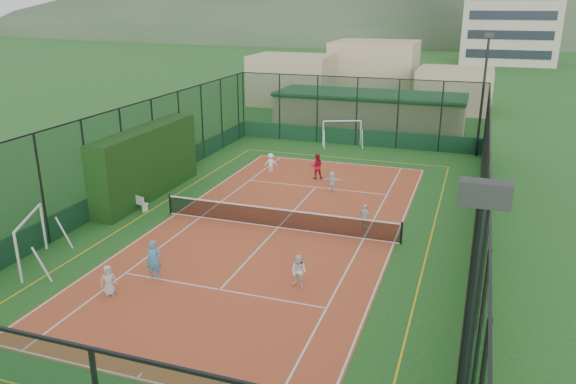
{
  "coord_description": "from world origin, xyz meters",
  "views": [
    {
      "loc": [
        8.42,
        -23.18,
        10.23
      ],
      "look_at": [
        -0.11,
        1.79,
        1.2
      ],
      "focal_mm": 35.0,
      "sensor_mm": 36.0,
      "label": 1
    }
  ],
  "objects_px": {
    "white_bench": "(136,201)",
    "child_far_left": "(271,163)",
    "futsal_goal_near": "(32,241)",
    "futsal_goal_far": "(342,133)",
    "floodlight_ne": "(482,97)",
    "child_near_right": "(299,271)",
    "clubhouse": "(369,112)",
    "child_far_right": "(365,217)",
    "coach": "(317,166)",
    "child_far_back": "(332,181)",
    "child_near_left": "(108,280)",
    "child_near_mid": "(154,260)"
  },
  "relations": [
    {
      "from": "floodlight_ne",
      "to": "white_bench",
      "type": "distance_m",
      "value": 23.61
    },
    {
      "from": "clubhouse",
      "to": "child_far_back",
      "type": "height_order",
      "value": "clubhouse"
    },
    {
      "from": "futsal_goal_near",
      "to": "coach",
      "type": "height_order",
      "value": "futsal_goal_near"
    },
    {
      "from": "floodlight_ne",
      "to": "child_far_back",
      "type": "distance_m",
      "value": 13.43
    },
    {
      "from": "floodlight_ne",
      "to": "child_near_right",
      "type": "relative_size",
      "value": 6.37
    },
    {
      "from": "white_bench",
      "to": "child_far_left",
      "type": "height_order",
      "value": "child_far_left"
    },
    {
      "from": "clubhouse",
      "to": "child_near_left",
      "type": "relative_size",
      "value": 12.97
    },
    {
      "from": "child_near_right",
      "to": "floodlight_ne",
      "type": "bearing_deg",
      "value": 86.77
    },
    {
      "from": "clubhouse",
      "to": "coach",
      "type": "distance_m",
      "value": 13.96
    },
    {
      "from": "floodlight_ne",
      "to": "child_far_back",
      "type": "height_order",
      "value": "floodlight_ne"
    },
    {
      "from": "white_bench",
      "to": "child_far_left",
      "type": "bearing_deg",
      "value": 80.69
    },
    {
      "from": "futsal_goal_far",
      "to": "clubhouse",
      "type": "bearing_deg",
      "value": 58.55
    },
    {
      "from": "futsal_goal_far",
      "to": "coach",
      "type": "height_order",
      "value": "futsal_goal_far"
    },
    {
      "from": "white_bench",
      "to": "child_far_back",
      "type": "xyz_separation_m",
      "value": [
        8.85,
        6.06,
        0.16
      ]
    },
    {
      "from": "child_near_mid",
      "to": "child_far_back",
      "type": "xyz_separation_m",
      "value": [
        3.8,
        12.47,
        -0.21
      ]
    },
    {
      "from": "child_near_left",
      "to": "child_far_right",
      "type": "relative_size",
      "value": 0.98
    },
    {
      "from": "floodlight_ne",
      "to": "clubhouse",
      "type": "xyz_separation_m",
      "value": [
        -8.6,
        5.4,
        -2.55
      ]
    },
    {
      "from": "child_near_right",
      "to": "futsal_goal_near",
      "type": "bearing_deg",
      "value": -159.37
    },
    {
      "from": "futsal_goal_near",
      "to": "child_far_right",
      "type": "bearing_deg",
      "value": -80.58
    },
    {
      "from": "child_near_right",
      "to": "coach",
      "type": "height_order",
      "value": "coach"
    },
    {
      "from": "child_near_left",
      "to": "coach",
      "type": "xyz_separation_m",
      "value": [
        3.23,
        16.11,
        0.18
      ]
    },
    {
      "from": "child_near_left",
      "to": "clubhouse",
      "type": "bearing_deg",
      "value": 42.45
    },
    {
      "from": "child_far_left",
      "to": "floodlight_ne",
      "type": "bearing_deg",
      "value": -163.05
    },
    {
      "from": "futsal_goal_near",
      "to": "futsal_goal_far",
      "type": "distance_m",
      "value": 24.48
    },
    {
      "from": "child_near_mid",
      "to": "child_near_right",
      "type": "distance_m",
      "value": 5.6
    },
    {
      "from": "clubhouse",
      "to": "white_bench",
      "type": "bearing_deg",
      "value": -109.54
    },
    {
      "from": "futsal_goal_near",
      "to": "child_far_left",
      "type": "height_order",
      "value": "futsal_goal_near"
    },
    {
      "from": "floodlight_ne",
      "to": "child_near_right",
      "type": "bearing_deg",
      "value": -105.06
    },
    {
      "from": "child_near_right",
      "to": "child_far_left",
      "type": "height_order",
      "value": "child_near_right"
    },
    {
      "from": "child_far_right",
      "to": "child_near_right",
      "type": "bearing_deg",
      "value": 110.66
    },
    {
      "from": "floodlight_ne",
      "to": "child_far_left",
      "type": "bearing_deg",
      "value": -145.97
    },
    {
      "from": "child_near_mid",
      "to": "futsal_goal_near",
      "type": "bearing_deg",
      "value": 159.2
    },
    {
      "from": "coach",
      "to": "child_near_left",
      "type": "bearing_deg",
      "value": 62.08
    },
    {
      "from": "floodlight_ne",
      "to": "child_near_left",
      "type": "distance_m",
      "value": 27.75
    },
    {
      "from": "floodlight_ne",
      "to": "white_bench",
      "type": "bearing_deg",
      "value": -134.69
    },
    {
      "from": "futsal_goal_far",
      "to": "child_far_back",
      "type": "relative_size",
      "value": 2.5
    },
    {
      "from": "clubhouse",
      "to": "child_far_back",
      "type": "distance_m",
      "value": 15.99
    },
    {
      "from": "clubhouse",
      "to": "child_far_left",
      "type": "bearing_deg",
      "value": -104.52
    },
    {
      "from": "child_far_right",
      "to": "child_far_back",
      "type": "relative_size",
      "value": 1.04
    },
    {
      "from": "white_bench",
      "to": "coach",
      "type": "bearing_deg",
      "value": 65.22
    },
    {
      "from": "floodlight_ne",
      "to": "child_far_right",
      "type": "distance_m",
      "value": 16.48
    },
    {
      "from": "child_near_right",
      "to": "child_near_mid",
      "type": "bearing_deg",
      "value": -156.37
    },
    {
      "from": "clubhouse",
      "to": "child_far_right",
      "type": "relative_size",
      "value": 12.7
    },
    {
      "from": "white_bench",
      "to": "child_far_back",
      "type": "height_order",
      "value": "child_far_back"
    },
    {
      "from": "child_near_mid",
      "to": "child_far_left",
      "type": "bearing_deg",
      "value": 66.49
    },
    {
      "from": "child_near_left",
      "to": "white_bench",
      "type": "bearing_deg",
      "value": 76.6
    },
    {
      "from": "child_near_right",
      "to": "child_far_left",
      "type": "bearing_deg",
      "value": 126.38
    },
    {
      "from": "clubhouse",
      "to": "futsal_goal_near",
      "type": "height_order",
      "value": "clubhouse"
    },
    {
      "from": "floodlight_ne",
      "to": "child_far_left",
      "type": "xyz_separation_m",
      "value": [
        -12.12,
        -8.19,
        -3.51
      ]
    },
    {
      "from": "futsal_goal_near",
      "to": "futsal_goal_far",
      "type": "relative_size",
      "value": 1.11
    }
  ]
}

